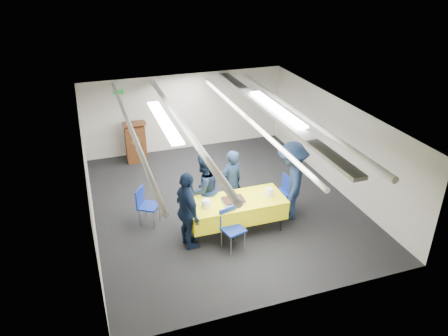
{
  "coord_description": "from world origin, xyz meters",
  "views": [
    {
      "loc": [
        -2.88,
        -8.6,
        5.54
      ],
      "look_at": [
        -0.03,
        -0.2,
        1.05
      ],
      "focal_mm": 35.0,
      "sensor_mm": 36.0,
      "label": 1
    }
  ],
  "objects_px": {
    "podium": "(135,141)",
    "chair_near": "(231,224)",
    "sailor_b": "(204,189)",
    "sailor_d": "(291,181)",
    "chair_left": "(145,202)",
    "sailor_c": "(188,211)",
    "sailor_a": "(231,182)",
    "serving_table": "(236,209)",
    "sheet_cake": "(233,201)",
    "chair_right": "(283,190)"
  },
  "relations": [
    {
      "from": "sailor_a",
      "to": "chair_near",
      "type": "bearing_deg",
      "value": 53.99
    },
    {
      "from": "chair_left",
      "to": "sailor_a",
      "type": "bearing_deg",
      "value": -5.62
    },
    {
      "from": "chair_left",
      "to": "sailor_d",
      "type": "relative_size",
      "value": 0.47
    },
    {
      "from": "podium",
      "to": "chair_left",
      "type": "xyz_separation_m",
      "value": [
        -0.29,
        -3.31,
        -0.08
      ]
    },
    {
      "from": "chair_right",
      "to": "sailor_b",
      "type": "distance_m",
      "value": 1.89
    },
    {
      "from": "chair_right",
      "to": "sailor_d",
      "type": "height_order",
      "value": "sailor_d"
    },
    {
      "from": "chair_left",
      "to": "sheet_cake",
      "type": "bearing_deg",
      "value": -29.99
    },
    {
      "from": "podium",
      "to": "chair_right",
      "type": "relative_size",
      "value": 1.44
    },
    {
      "from": "podium",
      "to": "chair_right",
      "type": "bearing_deg",
      "value": -53.21
    },
    {
      "from": "chair_near",
      "to": "sailor_b",
      "type": "xyz_separation_m",
      "value": [
        -0.25,
        1.04,
        0.3
      ]
    },
    {
      "from": "sailor_c",
      "to": "chair_near",
      "type": "bearing_deg",
      "value": -116.43
    },
    {
      "from": "podium",
      "to": "chair_near",
      "type": "relative_size",
      "value": 1.44
    },
    {
      "from": "sailor_c",
      "to": "podium",
      "type": "bearing_deg",
      "value": -2.42
    },
    {
      "from": "chair_right",
      "to": "sheet_cake",
      "type": "bearing_deg",
      "value": -159.54
    },
    {
      "from": "sheet_cake",
      "to": "chair_near",
      "type": "xyz_separation_m",
      "value": [
        -0.21,
        -0.41,
        -0.28
      ]
    },
    {
      "from": "sailor_c",
      "to": "sailor_d",
      "type": "relative_size",
      "value": 0.92
    },
    {
      "from": "chair_left",
      "to": "sailor_b",
      "type": "bearing_deg",
      "value": -16.17
    },
    {
      "from": "sailor_c",
      "to": "sailor_d",
      "type": "height_order",
      "value": "sailor_d"
    },
    {
      "from": "sailor_a",
      "to": "chair_right",
      "type": "bearing_deg",
      "value": 150.74
    },
    {
      "from": "chair_right",
      "to": "sailor_d",
      "type": "xyz_separation_m",
      "value": [
        0.03,
        -0.33,
        0.39
      ]
    },
    {
      "from": "serving_table",
      "to": "sailor_c",
      "type": "relative_size",
      "value": 1.24
    },
    {
      "from": "chair_near",
      "to": "sailor_d",
      "type": "relative_size",
      "value": 0.47
    },
    {
      "from": "serving_table",
      "to": "chair_right",
      "type": "xyz_separation_m",
      "value": [
        1.32,
        0.46,
        -0.03
      ]
    },
    {
      "from": "serving_table",
      "to": "chair_near",
      "type": "distance_m",
      "value": 0.56
    },
    {
      "from": "sheet_cake",
      "to": "sailor_d",
      "type": "distance_m",
      "value": 1.44
    },
    {
      "from": "serving_table",
      "to": "podium",
      "type": "relative_size",
      "value": 1.67
    },
    {
      "from": "chair_right",
      "to": "sailor_d",
      "type": "distance_m",
      "value": 0.51
    },
    {
      "from": "sailor_b",
      "to": "sailor_d",
      "type": "height_order",
      "value": "sailor_d"
    },
    {
      "from": "podium",
      "to": "sailor_b",
      "type": "height_order",
      "value": "sailor_b"
    },
    {
      "from": "chair_near",
      "to": "sailor_d",
      "type": "bearing_deg",
      "value": 20.27
    },
    {
      "from": "sailor_a",
      "to": "sheet_cake",
      "type": "bearing_deg",
      "value": 57.52
    },
    {
      "from": "podium",
      "to": "sailor_d",
      "type": "bearing_deg",
      "value": -55.24
    },
    {
      "from": "sailor_d",
      "to": "podium",
      "type": "bearing_deg",
      "value": -116.97
    },
    {
      "from": "sailor_b",
      "to": "serving_table",
      "type": "bearing_deg",
      "value": 113.5
    },
    {
      "from": "sailor_a",
      "to": "sailor_d",
      "type": "bearing_deg",
      "value": 137.0
    },
    {
      "from": "sheet_cake",
      "to": "sailor_d",
      "type": "xyz_separation_m",
      "value": [
        1.43,
        0.19,
        0.11
      ]
    },
    {
      "from": "serving_table",
      "to": "sailor_c",
      "type": "distance_m",
      "value": 1.15
    },
    {
      "from": "sailor_d",
      "to": "chair_left",
      "type": "bearing_deg",
      "value": -76.03
    },
    {
      "from": "chair_near",
      "to": "chair_right",
      "type": "xyz_separation_m",
      "value": [
        1.61,
        0.94,
        0.0
      ]
    },
    {
      "from": "serving_table",
      "to": "sailor_a",
      "type": "bearing_deg",
      "value": 77.96
    },
    {
      "from": "chair_left",
      "to": "sailor_b",
      "type": "xyz_separation_m",
      "value": [
        1.26,
        -0.36,
        0.3
      ]
    },
    {
      "from": "podium",
      "to": "sailor_d",
      "type": "height_order",
      "value": "sailor_d"
    },
    {
      "from": "chair_left",
      "to": "sailor_c",
      "type": "relative_size",
      "value": 0.51
    },
    {
      "from": "podium",
      "to": "chair_near",
      "type": "distance_m",
      "value": 4.86
    },
    {
      "from": "podium",
      "to": "sailor_c",
      "type": "bearing_deg",
      "value": -84.79
    },
    {
      "from": "sailor_d",
      "to": "sailor_a",
      "type": "bearing_deg",
      "value": -88.84
    },
    {
      "from": "chair_near",
      "to": "sailor_c",
      "type": "height_order",
      "value": "sailor_c"
    },
    {
      "from": "chair_right",
      "to": "sailor_c",
      "type": "height_order",
      "value": "sailor_c"
    },
    {
      "from": "serving_table",
      "to": "chair_left",
      "type": "bearing_deg",
      "value": 152.74
    },
    {
      "from": "sheet_cake",
      "to": "chair_left",
      "type": "height_order",
      "value": "chair_left"
    }
  ]
}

